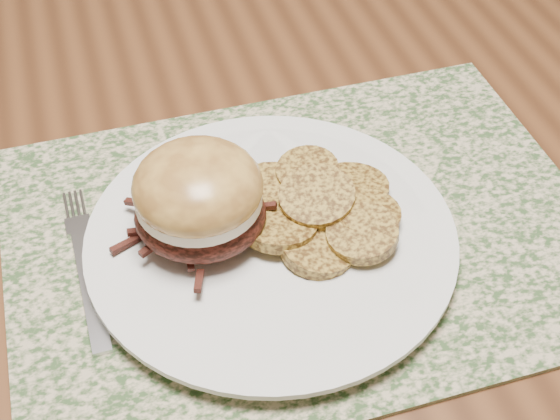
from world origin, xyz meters
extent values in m
cube|color=brown|center=(0.00, 0.00, 0.73)|extent=(1.50, 0.90, 0.04)
cylinder|color=brown|center=(0.69, 0.39, 0.35)|extent=(0.06, 0.06, 0.71)
cube|color=#334F28|center=(0.05, -0.25, 0.75)|extent=(0.45, 0.33, 0.00)
cylinder|color=white|center=(0.02, -0.26, 0.76)|extent=(0.26, 0.26, 0.02)
ellipsoid|color=black|center=(-0.02, -0.24, 0.79)|extent=(0.12, 0.12, 0.04)
cylinder|color=beige|center=(-0.02, -0.24, 0.81)|extent=(0.12, 0.12, 0.01)
ellipsoid|color=#BB883D|center=(-0.02, -0.24, 0.82)|extent=(0.12, 0.12, 0.05)
cylinder|color=#A58030|center=(0.03, -0.22, 0.77)|extent=(0.08, 0.08, 0.01)
cylinder|color=#A58030|center=(0.07, -0.21, 0.78)|extent=(0.05, 0.05, 0.02)
cylinder|color=#A58030|center=(0.09, -0.24, 0.77)|extent=(0.08, 0.08, 0.02)
cylinder|color=#A58030|center=(0.03, -0.26, 0.78)|extent=(0.08, 0.08, 0.02)
cylinder|color=#A58030|center=(0.06, -0.25, 0.79)|extent=(0.07, 0.07, 0.02)
cylinder|color=#A58030|center=(0.10, -0.27, 0.78)|extent=(0.07, 0.07, 0.01)
cylinder|color=#A58030|center=(0.05, -0.29, 0.77)|extent=(0.07, 0.07, 0.02)
cylinder|color=#A58030|center=(0.08, -0.29, 0.78)|extent=(0.07, 0.07, 0.02)
cube|color=silver|center=(-0.11, -0.26, 0.76)|extent=(0.02, 0.11, 0.00)
cube|color=silver|center=(-0.11, -0.20, 0.76)|extent=(0.02, 0.02, 0.00)
camera|label=1|loc=(-0.08, -0.64, 1.19)|focal=50.00mm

